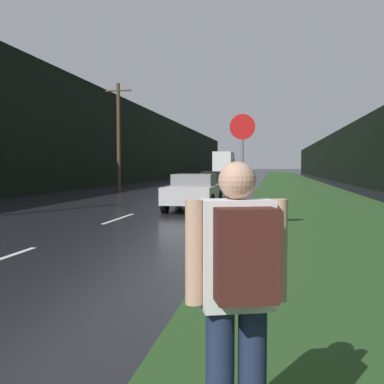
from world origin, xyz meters
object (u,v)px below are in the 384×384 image
at_px(car_passing_near, 194,191).
at_px(delivery_truck, 224,164).
at_px(hitchhiker_with_backpack, 238,290).
at_px(stop_sign, 242,162).
at_px(car_passing_far, 216,184).

distance_m(car_passing_near, delivery_truck, 49.41).
height_order(hitchhiker_with_backpack, car_passing_near, hitchhiker_with_backpack).
distance_m(stop_sign, hitchhiker_with_backpack, 9.38).
bearing_deg(car_passing_near, car_passing_far, -90.00).
bearing_deg(stop_sign, car_passing_far, 99.25).
relative_size(stop_sign, car_passing_near, 0.72).
bearing_deg(hitchhiker_with_backpack, car_passing_far, 79.16).
relative_size(car_passing_near, car_passing_far, 0.86).
bearing_deg(stop_sign, hitchhiker_with_backpack, -86.61).
height_order(stop_sign, car_passing_far, stop_sign).
bearing_deg(car_passing_near, stop_sign, 110.35).
xyz_separation_m(stop_sign, hitchhiker_with_backpack, (0.55, -9.33, -0.80)).
relative_size(stop_sign, car_passing_far, 0.62).
relative_size(hitchhiker_with_backpack, car_passing_near, 0.41).
height_order(car_passing_far, delivery_truck, delivery_truck).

